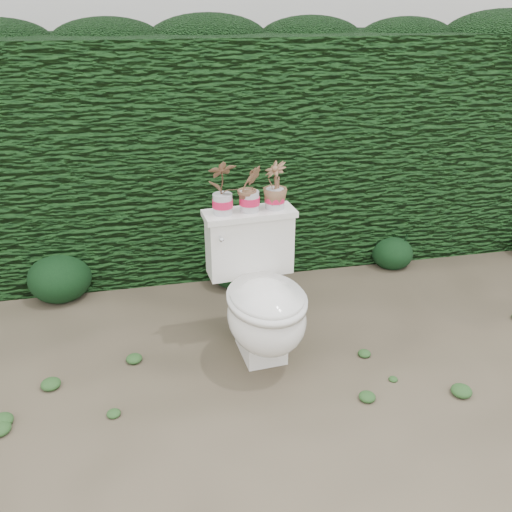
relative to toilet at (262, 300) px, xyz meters
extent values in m
plane|color=#6F624C|center=(-0.01, -0.17, -0.36)|extent=(60.00, 60.00, 0.00)
cube|color=#1D4B19|center=(-0.01, 1.43, 0.44)|extent=(8.00, 1.00, 1.60)
cube|color=white|center=(0.00, 0.02, -0.26)|extent=(0.24, 0.32, 0.20)
ellipsoid|color=white|center=(0.01, -0.08, -0.06)|extent=(0.45, 0.54, 0.39)
cube|color=white|center=(-0.02, 0.24, 0.22)|extent=(0.48, 0.21, 0.34)
cube|color=white|center=(-0.02, 0.24, 0.40)|extent=(0.51, 0.23, 0.03)
cylinder|color=silver|center=(-0.20, 0.13, 0.32)|extent=(0.02, 0.06, 0.02)
sphere|color=silver|center=(-0.19, 0.10, 0.32)|extent=(0.03, 0.03, 0.03)
imported|color=#27661F|center=(-0.16, 0.23, 0.56)|extent=(0.16, 0.12, 0.28)
imported|color=#27661F|center=(-0.02, 0.24, 0.54)|extent=(0.15, 0.13, 0.24)
imported|color=#27661F|center=(0.12, 0.25, 0.54)|extent=(0.18, 0.18, 0.24)
ellipsoid|color=black|center=(-1.17, 0.94, -0.19)|extent=(0.41, 0.41, 0.33)
ellipsoid|color=black|center=(0.01, 0.88, -0.20)|extent=(0.38, 0.38, 0.31)
ellipsoid|color=black|center=(1.20, 0.91, -0.23)|extent=(0.30, 0.30, 0.24)
camera|label=1|loc=(-0.56, -2.45, 1.46)|focal=38.00mm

